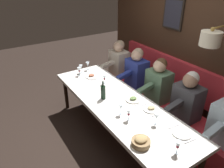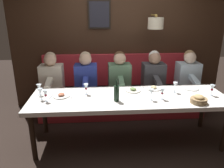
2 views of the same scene
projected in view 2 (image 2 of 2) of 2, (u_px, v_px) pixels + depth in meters
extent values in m
plane|color=black|center=(128.00, 140.00, 3.44)|extent=(12.00, 12.00, 0.00)
cube|color=white|center=(129.00, 98.00, 3.21)|extent=(0.90, 2.84, 0.06)
cylinder|color=black|center=(33.00, 137.00, 2.91)|extent=(0.07, 0.07, 0.68)
cylinder|color=black|center=(202.00, 108.00, 3.74)|extent=(0.07, 0.07, 0.68)
cylinder|color=black|center=(44.00, 113.00, 3.57)|extent=(0.07, 0.07, 0.68)
cube|color=red|center=(122.00, 104.00, 4.20)|extent=(0.52, 3.04, 0.45)
cube|color=#382316|center=(119.00, 35.00, 4.36)|extent=(0.10, 4.24, 2.90)
cube|color=red|center=(119.00, 70.00, 4.50)|extent=(0.10, 3.04, 0.64)
cube|color=black|center=(99.00, 15.00, 4.15)|extent=(0.04, 0.43, 0.52)
cube|color=#23232D|center=(99.00, 15.00, 4.13)|extent=(0.01, 0.37, 0.46)
cylinder|color=#A37F38|center=(154.00, 15.00, 4.07)|extent=(0.35, 0.02, 0.02)
cylinder|color=beige|center=(156.00, 23.00, 3.95)|extent=(0.28, 0.28, 0.20)
sphere|color=#A37F38|center=(156.00, 16.00, 3.90)|extent=(0.06, 0.06, 0.06)
cube|color=silver|center=(187.00, 77.00, 4.12)|extent=(0.30, 0.40, 0.56)
sphere|color=beige|center=(190.00, 58.00, 3.98)|extent=(0.22, 0.22, 0.22)
sphere|color=#937047|center=(189.00, 56.00, 4.00)|extent=(0.20, 0.20, 0.20)
cube|color=silver|center=(194.00, 80.00, 3.84)|extent=(0.33, 0.09, 0.14)
cube|color=#3D3D42|center=(153.00, 78.00, 4.08)|extent=(0.30, 0.40, 0.56)
sphere|color=#A37A60|center=(155.00, 58.00, 3.94)|extent=(0.22, 0.22, 0.22)
sphere|color=silver|center=(154.00, 56.00, 3.96)|extent=(0.20, 0.20, 0.20)
cube|color=#3D3D42|center=(157.00, 81.00, 3.79)|extent=(0.33, 0.09, 0.14)
cube|color=#567A5B|center=(119.00, 79.00, 4.04)|extent=(0.30, 0.40, 0.56)
sphere|color=#D1A889|center=(120.00, 59.00, 3.89)|extent=(0.22, 0.22, 0.22)
sphere|color=#4C331E|center=(120.00, 57.00, 3.91)|extent=(0.20, 0.20, 0.20)
cube|color=#567A5B|center=(121.00, 82.00, 3.75)|extent=(0.33, 0.09, 0.14)
cube|color=#283893|center=(86.00, 80.00, 4.00)|extent=(0.30, 0.40, 0.56)
sphere|color=#D1A889|center=(85.00, 59.00, 3.85)|extent=(0.22, 0.22, 0.22)
sphere|color=tan|center=(85.00, 57.00, 3.87)|extent=(0.20, 0.20, 0.20)
cube|color=#283893|center=(85.00, 82.00, 3.71)|extent=(0.33, 0.09, 0.14)
cube|color=beige|center=(52.00, 80.00, 3.95)|extent=(0.30, 0.40, 0.56)
sphere|color=#D1A889|center=(50.00, 60.00, 3.81)|extent=(0.22, 0.22, 0.22)
sphere|color=tan|center=(50.00, 58.00, 3.83)|extent=(0.20, 0.20, 0.20)
cube|color=beige|center=(49.00, 83.00, 3.67)|extent=(0.33, 0.09, 0.14)
cylinder|color=silver|center=(191.00, 88.00, 3.50)|extent=(0.24, 0.24, 0.01)
cube|color=silver|center=(200.00, 89.00, 3.49)|extent=(0.17, 0.04, 0.01)
cube|color=silver|center=(182.00, 88.00, 3.51)|extent=(0.18, 0.04, 0.01)
cylinder|color=silver|center=(154.00, 89.00, 3.49)|extent=(0.24, 0.24, 0.01)
ellipsoid|color=#D1BC84|center=(154.00, 87.00, 3.48)|extent=(0.11, 0.09, 0.04)
cube|color=silver|center=(163.00, 89.00, 3.48)|extent=(0.17, 0.03, 0.01)
cube|color=silver|center=(144.00, 89.00, 3.50)|extent=(0.18, 0.03, 0.01)
cylinder|color=silver|center=(133.00, 90.00, 3.41)|extent=(0.24, 0.24, 0.01)
ellipsoid|color=#668447|center=(133.00, 89.00, 3.40)|extent=(0.11, 0.09, 0.04)
cube|color=silver|center=(142.00, 91.00, 3.40)|extent=(0.17, 0.03, 0.01)
cube|color=silver|center=(124.00, 90.00, 3.42)|extent=(0.18, 0.02, 0.01)
cylinder|color=white|center=(61.00, 96.00, 3.19)|extent=(0.24, 0.24, 0.01)
ellipsoid|color=#B76647|center=(61.00, 94.00, 3.18)|extent=(0.11, 0.09, 0.04)
cube|color=silver|center=(71.00, 97.00, 3.18)|extent=(0.17, 0.02, 0.01)
cube|color=silver|center=(51.00, 96.00, 3.20)|extent=(0.18, 0.04, 0.01)
cylinder|color=silver|center=(41.00, 99.00, 3.09)|extent=(0.06, 0.06, 0.00)
cylinder|color=silver|center=(41.00, 97.00, 3.08)|extent=(0.01, 0.01, 0.07)
cone|color=silver|center=(40.00, 91.00, 3.05)|extent=(0.07, 0.07, 0.08)
cylinder|color=silver|center=(151.00, 100.00, 3.07)|extent=(0.06, 0.06, 0.00)
cylinder|color=silver|center=(151.00, 97.00, 3.06)|extent=(0.01, 0.01, 0.07)
cone|color=silver|center=(151.00, 92.00, 3.04)|extent=(0.07, 0.07, 0.08)
cylinder|color=silver|center=(211.00, 95.00, 3.24)|extent=(0.06, 0.06, 0.00)
cylinder|color=silver|center=(211.00, 93.00, 3.22)|extent=(0.01, 0.01, 0.07)
cone|color=silver|center=(212.00, 88.00, 3.20)|extent=(0.07, 0.07, 0.08)
cylinder|color=maroon|center=(212.00, 89.00, 3.21)|extent=(0.03, 0.03, 0.03)
cylinder|color=silver|center=(40.00, 95.00, 3.26)|extent=(0.06, 0.06, 0.00)
cylinder|color=silver|center=(40.00, 92.00, 3.24)|extent=(0.01, 0.01, 0.07)
cone|color=silver|center=(39.00, 87.00, 3.22)|extent=(0.07, 0.07, 0.08)
cylinder|color=silver|center=(86.00, 94.00, 3.28)|extent=(0.06, 0.06, 0.00)
cylinder|color=silver|center=(86.00, 92.00, 3.27)|extent=(0.01, 0.01, 0.07)
cone|color=silver|center=(86.00, 86.00, 3.24)|extent=(0.07, 0.07, 0.08)
cylinder|color=maroon|center=(86.00, 88.00, 3.25)|extent=(0.03, 0.03, 0.02)
cylinder|color=silver|center=(46.00, 101.00, 3.03)|extent=(0.06, 0.06, 0.00)
cylinder|color=silver|center=(46.00, 99.00, 3.01)|extent=(0.01, 0.01, 0.07)
cone|color=silver|center=(45.00, 93.00, 2.99)|extent=(0.07, 0.07, 0.08)
cylinder|color=maroon|center=(46.00, 95.00, 3.00)|extent=(0.03, 0.03, 0.02)
cylinder|color=silver|center=(162.00, 99.00, 3.10)|extent=(0.06, 0.06, 0.00)
cylinder|color=silver|center=(162.00, 96.00, 3.09)|extent=(0.01, 0.01, 0.07)
cone|color=silver|center=(162.00, 91.00, 3.06)|extent=(0.07, 0.07, 0.08)
cylinder|color=maroon|center=(162.00, 93.00, 3.07)|extent=(0.03, 0.03, 0.02)
cylinder|color=silver|center=(175.00, 92.00, 3.35)|extent=(0.06, 0.06, 0.00)
cylinder|color=silver|center=(175.00, 90.00, 3.34)|extent=(0.01, 0.01, 0.07)
cone|color=silver|center=(175.00, 85.00, 3.31)|extent=(0.07, 0.07, 0.08)
cylinder|color=black|center=(117.00, 93.00, 3.01)|extent=(0.08, 0.08, 0.22)
cylinder|color=black|center=(117.00, 83.00, 2.96)|extent=(0.03, 0.03, 0.08)
cylinder|color=#9E7F56|center=(199.00, 101.00, 2.96)|extent=(0.22, 0.22, 0.07)
ellipsoid|color=tan|center=(199.00, 97.00, 2.95)|extent=(0.15, 0.13, 0.06)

